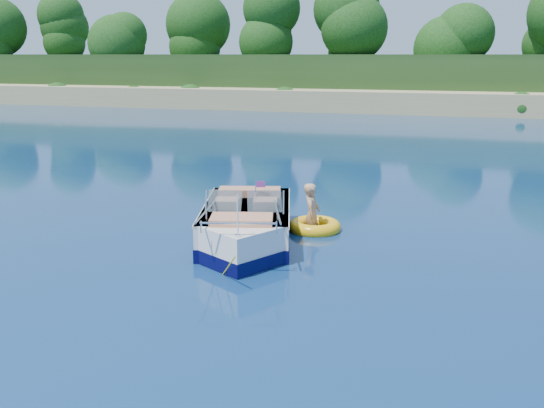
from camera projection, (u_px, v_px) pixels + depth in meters
The scene contains 6 objects.
ground at pixel (151, 315), 9.55m from camera, with size 160.00×160.00×0.00m, color #0A1E48.
shoreline at pixel (416, 82), 68.61m from camera, with size 170.00×59.00×6.00m.
treeline at pixel (401, 34), 46.34m from camera, with size 150.00×7.12×8.19m.
motorboat at pixel (246, 228), 13.13m from camera, with size 2.73×5.16×1.76m.
tow_tube at pixel (315, 227), 14.16m from camera, with size 1.57×1.57×0.33m.
boy at pixel (312, 230), 14.20m from camera, with size 0.56×0.37×1.55m, color tan.
Camera 1 is at (4.37, -7.93, 4.00)m, focal length 40.00 mm.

